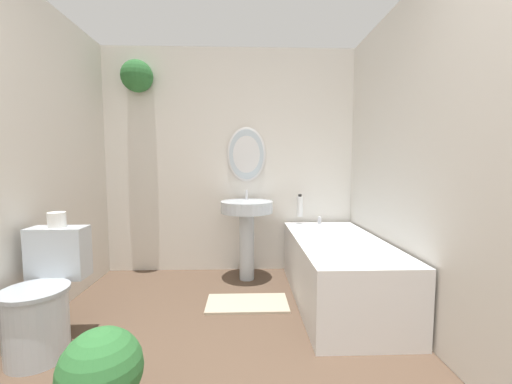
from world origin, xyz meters
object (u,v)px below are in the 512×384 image
potted_plant (101,379)px  toilet_paper_roll (57,220)px  bathtub (338,268)px  pedestal_sink (247,220)px  shampoo_bottle (300,206)px  toilet (43,302)px

potted_plant → toilet_paper_roll: size_ratio=4.24×
bathtub → potted_plant: bathtub is taller
pedestal_sink → shampoo_bottle: 0.61m
bathtub → toilet_paper_roll: toilet_paper_roll is taller
toilet → potted_plant: (0.63, -0.63, -0.07)m
shampoo_bottle → toilet_paper_roll: size_ratio=2.16×
shampoo_bottle → potted_plant: bearing=-120.9°
pedestal_sink → shampoo_bottle: pedestal_sink is taller
toilet_paper_roll → pedestal_sink: bearing=39.0°
potted_plant → pedestal_sink: bearing=70.9°
bathtub → potted_plant: bearing=-137.3°
toilet_paper_roll → bathtub: bearing=13.5°
pedestal_sink → shampoo_bottle: size_ratio=3.79×
pedestal_sink → potted_plant: pedestal_sink is taller
toilet → bathtub: 2.15m
toilet → toilet_paper_roll: bearing=90.0°
shampoo_bottle → toilet_paper_roll: (-1.83, -1.20, 0.08)m
potted_plant → bathtub: bearing=42.7°
bathtub → pedestal_sink: bearing=145.5°
toilet → pedestal_sink: bearing=43.6°
potted_plant → toilet_paper_roll: toilet_paper_roll is taller
pedestal_sink → bathtub: bearing=-34.5°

